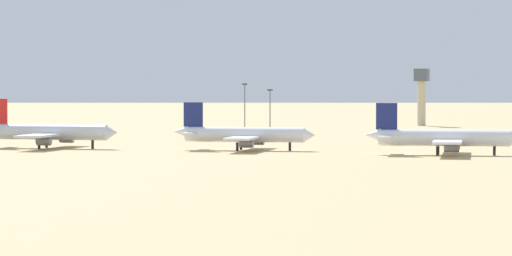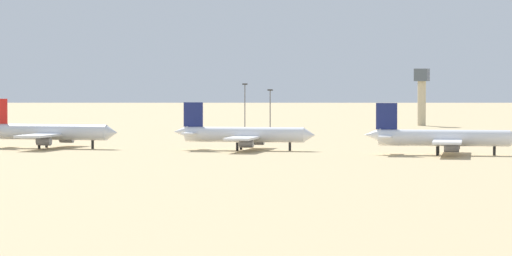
{
  "view_description": "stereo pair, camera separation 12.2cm",
  "coord_description": "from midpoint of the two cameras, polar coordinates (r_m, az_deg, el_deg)",
  "views": [
    {
      "loc": [
        120.26,
        -347.24,
        19.21
      ],
      "look_at": [
        5.83,
        -11.98,
        6.0
      ],
      "focal_mm": 98.24,
      "sensor_mm": 36.0,
      "label": 1
    },
    {
      "loc": [
        120.38,
        -347.2,
        19.21
      ],
      "look_at": [
        5.83,
        -11.98,
        6.0
      ],
      "focal_mm": 98.24,
      "sensor_mm": 36.0,
      "label": 2
    }
  ],
  "objects": [
    {
      "name": "parked_jet_navy_3",
      "position": [
        342.16,
        7.61,
        -0.41
      ],
      "size": [
        38.08,
        32.46,
        12.61
      ],
      "rotation": [
        0.0,
        0.0,
        0.17
      ],
      "color": "white",
      "rests_on": "ground"
    },
    {
      "name": "ground",
      "position": [
        367.98,
        -0.25,
        -0.86
      ],
      "size": [
        4000.0,
        4000.0,
        0.0
      ],
      "primitive_type": "plane",
      "color": "tan"
    },
    {
      "name": "control_tower",
      "position": [
        543.4,
        6.77,
        1.5
      ],
      "size": [
        5.2,
        5.2,
        22.02
      ],
      "color": "#C6B793",
      "rests_on": "ground"
    },
    {
      "name": "ridge_west",
      "position": [
        1432.75,
        2.61,
        3.06
      ],
      "size": [
        356.5,
        236.03,
        84.54
      ],
      "primitive_type": "pyramid",
      "rotation": [
        0.0,
        0.0,
        0.07
      ],
      "color": "slate",
      "rests_on": "ground"
    },
    {
      "name": "parked_jet_red_1",
      "position": [
        375.15,
        -8.51,
        -0.17
      ],
      "size": [
        39.71,
        33.47,
        13.11
      ],
      "rotation": [
        0.0,
        0.0,
        0.08
      ],
      "color": "silver",
      "rests_on": "ground"
    },
    {
      "name": "light_pole_mid",
      "position": [
        497.05,
        -0.45,
        1.02
      ],
      "size": [
        1.8,
        0.5,
        16.55
      ],
      "color": "#59595E",
      "rests_on": "ground"
    },
    {
      "name": "light_pole_west",
      "position": [
        475.12,
        0.59,
        0.85
      ],
      "size": [
        1.8,
        0.5,
        14.68
      ],
      "color": "#59595E",
      "rests_on": "ground"
    },
    {
      "name": "ridge_far_west",
      "position": [
        1655.19,
        -6.88,
        3.64
      ],
      "size": [
        385.36,
        341.14,
        126.07
      ],
      "primitive_type": "pyramid",
      "rotation": [
        0.0,
        0.0,
        0.04
      ],
      "color": "slate",
      "rests_on": "ground"
    },
    {
      "name": "parked_jet_navy_2",
      "position": [
        360.65,
        -0.51,
        -0.27
      ],
      "size": [
        37.4,
        31.75,
        12.36
      ],
      "rotation": [
        0.0,
        0.0,
        0.14
      ],
      "color": "white",
      "rests_on": "ground"
    }
  ]
}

